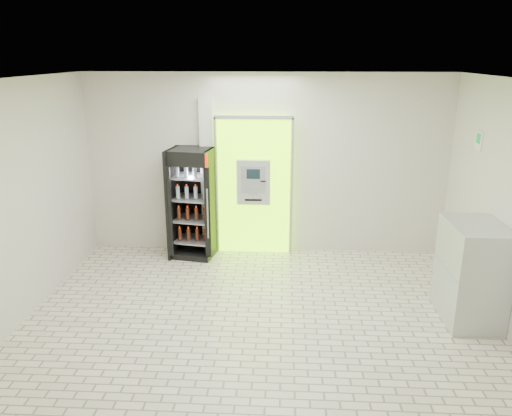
{
  "coord_description": "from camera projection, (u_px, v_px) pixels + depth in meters",
  "views": [
    {
      "loc": [
        0.29,
        -5.63,
        3.27
      ],
      "look_at": [
        -0.1,
        1.2,
        1.15
      ],
      "focal_mm": 35.0,
      "sensor_mm": 36.0,
      "label": 1
    }
  ],
  "objects": [
    {
      "name": "steel_cabinet",
      "position": [
        471.0,
        273.0,
        6.26
      ],
      "size": [
        0.65,
        0.96,
        1.28
      ],
      "rotation": [
        0.0,
        0.0,
        0.01
      ],
      "color": "#B6B9BE",
      "rests_on": "ground"
    },
    {
      "name": "beverage_cooler",
      "position": [
        193.0,
        205.0,
        8.25
      ],
      "size": [
        0.78,
        0.73,
        1.82
      ],
      "rotation": [
        0.0,
        0.0,
        -0.17
      ],
      "color": "black",
      "rests_on": "ground"
    },
    {
      "name": "pillar",
      "position": [
        208.0,
        177.0,
        8.36
      ],
      "size": [
        0.22,
        0.11,
        2.6
      ],
      "color": "silver",
      "rests_on": "ground"
    },
    {
      "name": "exit_sign",
      "position": [
        479.0,
        140.0,
        6.9
      ],
      "size": [
        0.02,
        0.22,
        0.26
      ],
      "color": "white",
      "rests_on": "room_shell"
    },
    {
      "name": "room_shell",
      "position": [
        258.0,
        182.0,
        5.81
      ],
      "size": [
        6.0,
        6.0,
        6.0
      ],
      "color": "beige",
      "rests_on": "ground"
    },
    {
      "name": "ground",
      "position": [
        258.0,
        322.0,
        6.35
      ],
      "size": [
        6.0,
        6.0,
        0.0
      ],
      "primitive_type": "plane",
      "color": "beige",
      "rests_on": "ground"
    },
    {
      "name": "atm_assembly",
      "position": [
        254.0,
        185.0,
        8.32
      ],
      "size": [
        1.3,
        0.24,
        2.33
      ],
      "color": "#84EC01",
      "rests_on": "ground"
    }
  ]
}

